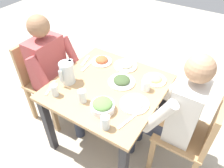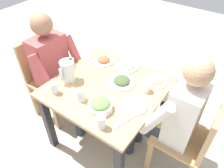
{
  "view_description": "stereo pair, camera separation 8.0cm",
  "coord_description": "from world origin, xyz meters",
  "px_view_note": "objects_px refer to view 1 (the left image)",
  "views": [
    {
      "loc": [
        1.13,
        0.75,
        1.88
      ],
      "look_at": [
        -0.04,
        0.02,
        0.7
      ],
      "focal_mm": 34.45,
      "sensor_mm": 36.0,
      "label": 1
    },
    {
      "loc": [
        1.08,
        0.82,
        1.88
      ],
      "look_at": [
        -0.04,
        0.02,
        0.7
      ],
      "focal_mm": 34.45,
      "sensor_mm": 36.0,
      "label": 2
    }
  ],
  "objects_px": {
    "plate_dolmas": "(122,81)",
    "plate_rice_curry": "(102,60)",
    "diner_far": "(173,111)",
    "plate_fries": "(155,79)",
    "water_glass_far_right": "(54,90)",
    "water_glass_center": "(82,96)",
    "water_glass_by_pitcher": "(105,122)",
    "plate_beans": "(126,65)",
    "chair_far": "(195,134)",
    "water_pitcher": "(67,73)",
    "dining_table": "(108,96)",
    "salad_bowl": "(102,106)",
    "diner_near": "(56,72)",
    "plate_yoghurt": "(135,103)",
    "chair_near": "(43,77)",
    "water_glass_near_right": "(146,85)"
  },
  "relations": [
    {
      "from": "plate_rice_curry",
      "to": "water_glass_far_right",
      "type": "relative_size",
      "value": 1.98
    },
    {
      "from": "chair_far",
      "to": "water_glass_far_right",
      "type": "xyz_separation_m",
      "value": [
        0.38,
        -1.05,
        0.25
      ]
    },
    {
      "from": "plate_dolmas",
      "to": "water_glass_by_pitcher",
      "type": "height_order",
      "value": "water_glass_by_pitcher"
    },
    {
      "from": "plate_fries",
      "to": "water_glass_far_right",
      "type": "distance_m",
      "value": 0.84
    },
    {
      "from": "salad_bowl",
      "to": "plate_beans",
      "type": "bearing_deg",
      "value": -167.57
    },
    {
      "from": "diner_far",
      "to": "plate_yoghurt",
      "type": "relative_size",
      "value": 5.36
    },
    {
      "from": "plate_yoghurt",
      "to": "diner_near",
      "type": "bearing_deg",
      "value": -91.71
    },
    {
      "from": "water_glass_far_right",
      "to": "water_glass_by_pitcher",
      "type": "xyz_separation_m",
      "value": [
        0.06,
        0.51,
        0.0
      ]
    },
    {
      "from": "dining_table",
      "to": "water_pitcher",
      "type": "relative_size",
      "value": 4.68
    },
    {
      "from": "diner_far",
      "to": "plate_fries",
      "type": "bearing_deg",
      "value": -129.78
    },
    {
      "from": "plate_dolmas",
      "to": "plate_fries",
      "type": "distance_m",
      "value": 0.29
    },
    {
      "from": "chair_far",
      "to": "water_glass_near_right",
      "type": "xyz_separation_m",
      "value": [
        -0.06,
        -0.47,
        0.24
      ]
    },
    {
      "from": "chair_far",
      "to": "plate_beans",
      "type": "height_order",
      "value": "chair_far"
    },
    {
      "from": "plate_fries",
      "to": "water_pitcher",
      "type": "bearing_deg",
      "value": -56.68
    },
    {
      "from": "dining_table",
      "to": "diner_far",
      "type": "relative_size",
      "value": 0.75
    },
    {
      "from": "water_glass_by_pitcher",
      "to": "chair_far",
      "type": "bearing_deg",
      "value": 129.51
    },
    {
      "from": "diner_near",
      "to": "water_glass_far_right",
      "type": "relative_size",
      "value": 12.04
    },
    {
      "from": "diner_near",
      "to": "plate_rice_curry",
      "type": "relative_size",
      "value": 6.08
    },
    {
      "from": "chair_near",
      "to": "salad_bowl",
      "type": "xyz_separation_m",
      "value": [
        0.2,
        0.87,
        0.24
      ]
    },
    {
      "from": "chair_far",
      "to": "plate_beans",
      "type": "relative_size",
      "value": 4.17
    },
    {
      "from": "plate_rice_curry",
      "to": "water_glass_far_right",
      "type": "distance_m",
      "value": 0.57
    },
    {
      "from": "dining_table",
      "to": "diner_far",
      "type": "height_order",
      "value": "diner_far"
    },
    {
      "from": "water_glass_near_right",
      "to": "water_glass_by_pitcher",
      "type": "bearing_deg",
      "value": -7.19
    },
    {
      "from": "plate_yoghurt",
      "to": "plate_dolmas",
      "type": "distance_m",
      "value": 0.28
    },
    {
      "from": "water_glass_by_pitcher",
      "to": "plate_fries",
      "type": "bearing_deg",
      "value": 172.88
    },
    {
      "from": "plate_rice_curry",
      "to": "water_pitcher",
      "type": "bearing_deg",
      "value": -10.93
    },
    {
      "from": "water_glass_far_right",
      "to": "water_glass_center",
      "type": "xyz_separation_m",
      "value": [
        -0.06,
        0.23,
        0.0
      ]
    },
    {
      "from": "chair_far",
      "to": "plate_fries",
      "type": "distance_m",
      "value": 0.54
    },
    {
      "from": "dining_table",
      "to": "plate_yoghurt",
      "type": "relative_size",
      "value": 4.02
    },
    {
      "from": "chair_near",
      "to": "water_glass_center",
      "type": "distance_m",
      "value": 0.77
    },
    {
      "from": "salad_bowl",
      "to": "dining_table",
      "type": "bearing_deg",
      "value": -154.6
    },
    {
      "from": "plate_yoghurt",
      "to": "diner_far",
      "type": "bearing_deg",
      "value": 118.67
    },
    {
      "from": "plate_dolmas",
      "to": "dining_table",
      "type": "bearing_deg",
      "value": -38.4
    },
    {
      "from": "dining_table",
      "to": "plate_beans",
      "type": "distance_m",
      "value": 0.34
    },
    {
      "from": "water_glass_far_right",
      "to": "plate_beans",
      "type": "bearing_deg",
      "value": 155.96
    },
    {
      "from": "plate_dolmas",
      "to": "water_glass_by_pitcher",
      "type": "relative_size",
      "value": 2.15
    },
    {
      "from": "plate_beans",
      "to": "plate_dolmas",
      "type": "height_order",
      "value": "plate_dolmas"
    },
    {
      "from": "water_glass_by_pitcher",
      "to": "water_pitcher",
      "type": "bearing_deg",
      "value": -114.05
    },
    {
      "from": "dining_table",
      "to": "water_glass_by_pitcher",
      "type": "xyz_separation_m",
      "value": [
        0.37,
        0.22,
        0.17
      ]
    },
    {
      "from": "water_glass_near_right",
      "to": "plate_beans",
      "type": "bearing_deg",
      "value": -123.17
    },
    {
      "from": "plate_rice_curry",
      "to": "plate_fries",
      "type": "distance_m",
      "value": 0.54
    },
    {
      "from": "water_glass_far_right",
      "to": "water_glass_center",
      "type": "distance_m",
      "value": 0.24
    },
    {
      "from": "plate_dolmas",
      "to": "water_glass_far_right",
      "type": "xyz_separation_m",
      "value": [
        0.41,
        -0.37,
        0.03
      ]
    },
    {
      "from": "chair_far",
      "to": "plate_dolmas",
      "type": "bearing_deg",
      "value": -92.68
    },
    {
      "from": "diner_near",
      "to": "plate_yoghurt",
      "type": "relative_size",
      "value": 5.36
    },
    {
      "from": "plate_fries",
      "to": "dining_table",
      "type": "bearing_deg",
      "value": -48.27
    },
    {
      "from": "dining_table",
      "to": "chair_near",
      "type": "bearing_deg",
      "value": -86.26
    },
    {
      "from": "diner_far",
      "to": "plate_dolmas",
      "type": "bearing_deg",
      "value": -93.84
    },
    {
      "from": "plate_dolmas",
      "to": "plate_rice_curry",
      "type": "height_order",
      "value": "plate_rice_curry"
    },
    {
      "from": "plate_yoghurt",
      "to": "water_glass_center",
      "type": "relative_size",
      "value": 2.11
    }
  ]
}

